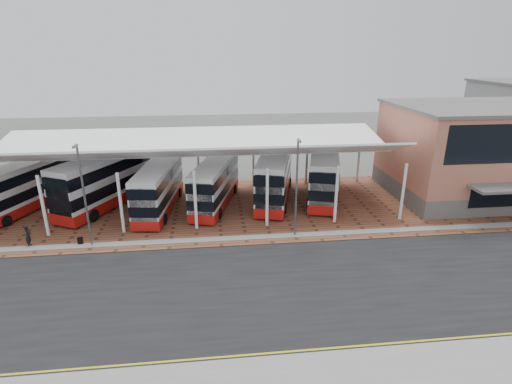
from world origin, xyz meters
TOP-DOWN VIEW (x-y plane):
  - ground at (0.00, 0.00)m, footprint 140.00×140.00m
  - road at (0.00, -1.00)m, footprint 120.00×14.00m
  - forecourt at (2.00, 13.00)m, footprint 72.00×16.00m
  - north_kerb at (0.00, 6.20)m, footprint 120.00×0.80m
  - yellow_line_near at (0.00, -7.00)m, footprint 120.00×0.12m
  - yellow_line_far at (0.00, -6.70)m, footprint 120.00×0.12m
  - canopy at (-6.00, 13.94)m, footprint 37.00×11.63m
  - terminal at (23.00, 13.92)m, footprint 18.40×14.40m
  - lamp_west at (-14.00, 6.27)m, footprint 0.16×0.90m
  - lamp_east at (2.00, 6.27)m, footprint 0.16×0.90m
  - bus_0 at (-22.10, 14.41)m, footprint 6.19×10.92m
  - bus_1 at (-14.54, 15.07)m, footprint 8.01×12.02m
  - bus_2 at (-9.54, 13.17)m, footprint 3.72×10.72m
  - bus_3 at (-4.29, 13.85)m, footprint 5.06×10.74m
  - bus_4 at (1.65, 14.77)m, footprint 5.43×11.86m
  - bus_5 at (6.72, 15.05)m, footprint 5.74×11.83m
  - pedestrian at (-18.71, 6.69)m, footprint 0.54×0.72m
  - suitcase at (-14.91, 6.54)m, footprint 0.35×0.25m

SIDE VIEW (x-z plane):
  - ground at x=0.00m, z-range 0.00..0.00m
  - road at x=0.00m, z-range 0.00..0.02m
  - yellow_line_near at x=0.00m, z-range 0.02..0.03m
  - yellow_line_far at x=0.00m, z-range 0.02..0.03m
  - forecourt at x=2.00m, z-range 0.00..0.06m
  - north_kerb at x=0.00m, z-range 0.00..0.14m
  - suitcase at x=-14.91m, z-range 0.06..0.67m
  - pedestrian at x=-18.71m, z-range 0.06..1.84m
  - bus_3 at x=-4.29m, z-range 0.05..4.36m
  - bus_2 at x=-9.54m, z-range 0.05..4.37m
  - bus_0 at x=-22.10m, z-range 0.05..4.48m
  - bus_5 at x=6.72m, z-range 0.04..4.80m
  - bus_4 at x=1.65m, z-range 0.04..4.81m
  - bus_1 at x=-14.54m, z-range 0.04..5.03m
  - lamp_west at x=-14.00m, z-range 0.32..8.40m
  - lamp_east at x=2.00m, z-range 0.32..8.40m
  - terminal at x=23.00m, z-range 0.03..9.28m
  - canopy at x=-6.00m, z-range 2.26..9.33m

